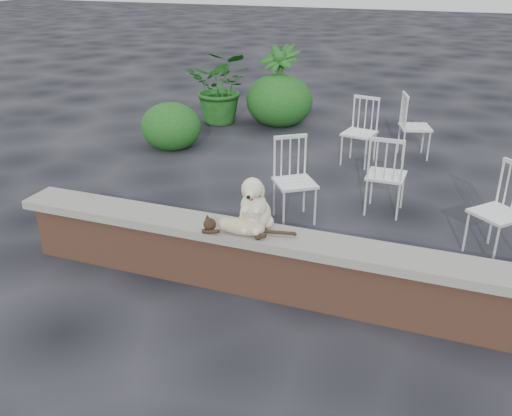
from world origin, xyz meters
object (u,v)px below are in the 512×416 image
(chair_e, at_px, (415,126))
(potted_plant_b, at_px, (278,84))
(dog, at_px, (255,201))
(chair_b, at_px, (359,132))
(potted_plant_a, at_px, (222,87))
(chair_c, at_px, (386,174))
(cat, at_px, (240,226))
(chair_d, at_px, (498,212))
(chair_a, at_px, (295,181))

(chair_e, bearing_deg, potted_plant_b, 48.20)
(dog, bearing_deg, chair_b, 79.09)
(chair_b, relative_size, potted_plant_b, 0.69)
(potted_plant_a, bearing_deg, dog, -63.10)
(dog, distance_m, chair_c, 2.21)
(chair_b, distance_m, potted_plant_b, 2.46)
(cat, relative_size, chair_c, 0.99)
(chair_d, relative_size, chair_b, 1.00)
(chair_a, distance_m, chair_c, 1.08)
(chair_e, xyz_separation_m, chair_c, (-0.10, -2.13, 0.00))
(chair_e, xyz_separation_m, potted_plant_b, (-2.48, 1.09, 0.21))
(chair_a, xyz_separation_m, chair_d, (2.07, -0.09, 0.00))
(potted_plant_a, distance_m, potted_plant_b, 0.99)
(dog, height_order, chair_c, dog)
(potted_plant_b, bearing_deg, chair_d, -47.67)
(chair_e, bearing_deg, dog, 149.45)
(chair_e, height_order, potted_plant_b, potted_plant_b)
(chair_c, bearing_deg, cat, 67.77)
(chair_d, distance_m, chair_b, 2.83)
(chair_a, distance_m, chair_d, 2.07)
(potted_plant_b, bearing_deg, chair_a, -68.79)
(chair_c, distance_m, potted_plant_b, 4.02)
(chair_b, bearing_deg, chair_d, -40.90)
(cat, xyz_separation_m, chair_e, (1.00, 4.30, -0.19))
(dog, xyz_separation_m, potted_plant_b, (-1.56, 5.25, -0.16))
(cat, height_order, chair_e, chair_e)
(dog, distance_m, chair_a, 1.49)
(chair_b, relative_size, chair_c, 1.00)
(chair_c, height_order, potted_plant_a, potted_plant_a)
(cat, bearing_deg, chair_a, 82.66)
(chair_d, bearing_deg, chair_e, 152.15)
(chair_b, bearing_deg, potted_plant_a, 164.28)
(chair_a, relative_size, potted_plant_a, 0.74)
(chair_c, xyz_separation_m, potted_plant_a, (-3.30, 2.86, 0.17))
(chair_e, bearing_deg, chair_b, 112.23)
(chair_e, relative_size, chair_b, 1.00)
(cat, relative_size, potted_plant_b, 0.69)
(chair_a, distance_m, potted_plant_a, 4.19)
(potted_plant_b, bearing_deg, chair_e, -23.79)
(potted_plant_a, height_order, potted_plant_b, potted_plant_b)
(chair_e, relative_size, chair_d, 1.00)
(cat, xyz_separation_m, chair_b, (0.30, 3.71, -0.19))
(chair_c, height_order, potted_plant_b, potted_plant_b)
(chair_d, distance_m, chair_c, 1.34)
(chair_e, distance_m, chair_d, 3.00)
(dog, height_order, potted_plant_b, potted_plant_b)
(dog, xyz_separation_m, potted_plant_a, (-2.47, 4.88, -0.20))
(dog, distance_m, chair_b, 3.58)
(chair_a, bearing_deg, chair_d, -38.07)
(cat, height_order, potted_plant_b, potted_plant_b)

